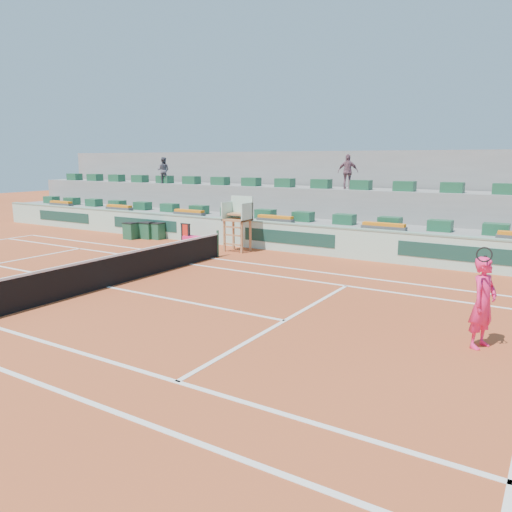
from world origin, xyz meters
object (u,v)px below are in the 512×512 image
at_px(player_bag, 194,241).
at_px(tennis_player, 483,303).
at_px(drink_cooler_a, 157,231).
at_px(umpire_chair, 239,216).

height_order(player_bag, tennis_player, tennis_player).
xyz_separation_m(player_bag, drink_cooler_a, (-2.81, 0.56, 0.20)).
distance_m(umpire_chair, drink_cooler_a, 5.48).
distance_m(player_bag, tennis_player, 15.00).
height_order(umpire_chair, tennis_player, umpire_chair).
xyz_separation_m(player_bag, umpire_chair, (2.52, 0.02, 1.32)).
bearing_deg(tennis_player, player_bag, 152.96).
height_order(player_bag, drink_cooler_a, drink_cooler_a).
bearing_deg(drink_cooler_a, umpire_chair, -5.83).
bearing_deg(drink_cooler_a, player_bag, -11.30).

